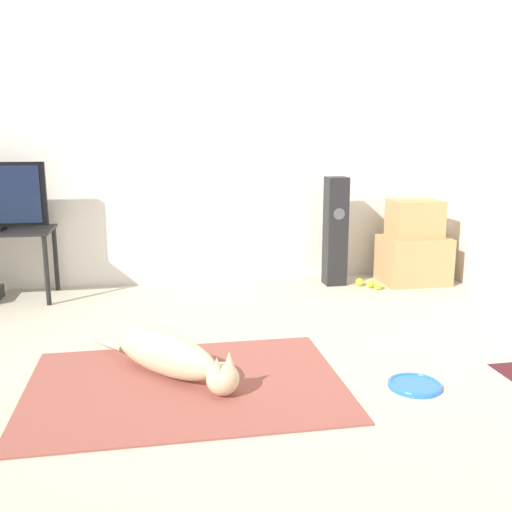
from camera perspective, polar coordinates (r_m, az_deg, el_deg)
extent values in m
plane|color=#BCB29E|center=(3.01, -9.23, -12.79)|extent=(12.00, 12.00, 0.00)
cube|color=silver|center=(4.83, -10.26, 12.17)|extent=(8.00, 0.06, 2.55)
cube|color=#934C42|center=(3.00, -7.05, -12.67)|extent=(1.59, 1.11, 0.01)
ellipsoid|color=beige|center=(3.08, -9.09, -9.58)|extent=(0.63, 0.67, 0.23)
sphere|color=beige|center=(2.83, -3.34, -12.16)|extent=(0.16, 0.16, 0.16)
cone|color=beige|center=(2.82, -2.69, -10.23)|extent=(0.05, 0.05, 0.07)
cone|color=beige|center=(2.76, -3.93, -10.77)|extent=(0.05, 0.05, 0.07)
cylinder|color=beige|center=(3.46, -14.52, -8.52)|extent=(0.18, 0.20, 0.04)
cylinder|color=blue|center=(3.07, 15.59, -12.38)|extent=(0.27, 0.27, 0.02)
torus|color=blue|center=(3.06, 15.60, -12.26)|extent=(0.27, 0.27, 0.02)
cube|color=tan|center=(5.06, 15.45, -0.37)|extent=(0.54, 0.42, 0.40)
cube|color=tan|center=(4.99, 15.59, 3.61)|extent=(0.41, 0.31, 0.31)
cube|color=black|center=(4.83, 7.94, 2.46)|extent=(0.17, 0.17, 0.91)
cylinder|color=#4C4C51|center=(4.72, 8.33, 4.18)|extent=(0.09, 0.00, 0.09)
cylinder|color=black|center=(4.50, -20.20, -1.40)|extent=(0.04, 0.04, 0.53)
cylinder|color=black|center=(4.90, -19.39, -0.27)|extent=(0.04, 0.04, 0.53)
sphere|color=#C6E033|center=(4.84, 11.36, -2.75)|extent=(0.07, 0.07, 0.07)
sphere|color=#C6E033|center=(4.79, 12.09, -2.93)|extent=(0.07, 0.07, 0.07)
sphere|color=#C6E033|center=(4.88, 10.32, -2.58)|extent=(0.07, 0.07, 0.07)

